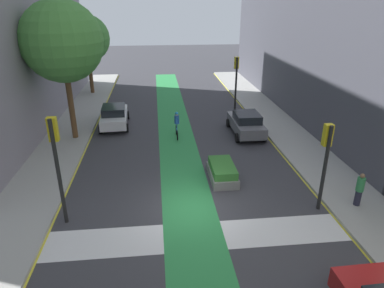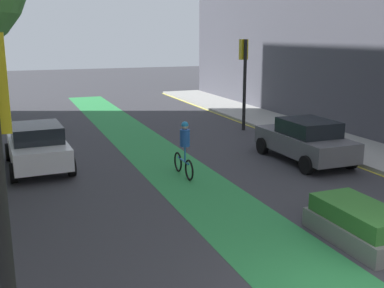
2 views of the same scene
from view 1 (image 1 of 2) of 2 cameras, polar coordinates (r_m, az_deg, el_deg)
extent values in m
plane|color=#38383D|center=(15.65, 0.15, -10.61)|extent=(120.00, 120.00, 0.00)
cube|color=#2D8C47|center=(15.63, -0.52, -10.64)|extent=(2.40, 60.00, 0.01)
cube|color=silver|center=(14.03, 1.07, -15.09)|extent=(12.00, 1.80, 0.01)
cube|color=#9E9E99|center=(16.69, -26.91, -10.79)|extent=(3.00, 60.00, 0.15)
cube|color=yellow|center=(16.24, -21.84, -11.10)|extent=(0.16, 60.00, 0.01)
cube|color=#9E9E99|center=(17.92, 24.98, -8.02)|extent=(3.00, 60.00, 0.15)
cube|color=yellow|center=(17.26, 20.61, -8.76)|extent=(0.16, 60.00, 0.01)
cylinder|color=black|center=(15.68, 21.21, -3.95)|extent=(0.16, 0.16, 3.94)
cube|color=gold|center=(15.27, 21.68, 1.40)|extent=(0.35, 0.28, 0.95)
sphere|color=#3F0A0A|center=(15.28, 21.61, 2.64)|extent=(0.20, 0.20, 0.20)
sphere|color=yellow|center=(15.38, 21.45, 1.59)|extent=(0.20, 0.20, 0.20)
sphere|color=#0C3814|center=(15.49, 21.29, 0.56)|extent=(0.20, 0.20, 0.20)
cylinder|color=black|center=(14.59, -21.34, -4.64)|extent=(0.16, 0.16, 4.57)
cube|color=gold|center=(14.07, -22.19, 2.29)|extent=(0.35, 0.28, 0.95)
sphere|color=#3F0A0A|center=(14.11, -22.23, 3.63)|extent=(0.20, 0.20, 0.20)
sphere|color=yellow|center=(14.20, -22.05, 2.49)|extent=(0.20, 0.20, 0.20)
sphere|color=#0C3814|center=(14.30, -21.87, 1.37)|extent=(0.20, 0.20, 0.20)
cylinder|color=black|center=(29.13, 7.34, 9.91)|extent=(0.16, 0.16, 4.35)
cube|color=gold|center=(29.00, 7.42, 13.27)|extent=(0.35, 0.28, 0.95)
sphere|color=#3F0A0A|center=(29.08, 7.39, 13.90)|extent=(0.20, 0.20, 0.20)
sphere|color=yellow|center=(29.13, 7.36, 13.32)|extent=(0.20, 0.20, 0.20)
sphere|color=#0C3814|center=(29.18, 7.33, 12.74)|extent=(0.20, 0.20, 0.20)
cube|color=silver|center=(25.84, -12.79, 4.36)|extent=(1.99, 4.28, 0.70)
cube|color=black|center=(25.46, -12.94, 5.55)|extent=(1.69, 2.07, 0.55)
cylinder|color=black|center=(27.42, -14.44, 4.51)|extent=(0.25, 0.65, 0.64)
cylinder|color=black|center=(27.29, -10.67, 4.75)|extent=(0.25, 0.65, 0.64)
cylinder|color=black|center=(24.65, -14.99, 2.38)|extent=(0.25, 0.65, 0.64)
cylinder|color=black|center=(24.51, -10.81, 2.64)|extent=(0.25, 0.65, 0.64)
cube|color=slate|center=(23.95, 8.96, 3.18)|extent=(1.80, 4.20, 0.70)
cube|color=black|center=(23.57, 9.18, 4.45)|extent=(1.60, 2.00, 0.55)
cylinder|color=black|center=(25.21, 6.10, 3.50)|extent=(0.22, 0.64, 0.64)
cylinder|color=black|center=(25.64, 10.05, 3.61)|extent=(0.22, 0.64, 0.64)
cylinder|color=black|center=(22.53, 7.62, 1.02)|extent=(0.22, 0.64, 0.64)
cylinder|color=black|center=(23.01, 11.99, 1.18)|extent=(0.22, 0.64, 0.64)
torus|color=black|center=(23.68, -2.63, 2.37)|extent=(0.06, 0.68, 0.68)
torus|color=black|center=(22.71, -2.45, 1.44)|extent=(0.06, 0.68, 0.68)
cylinder|color=#2672BF|center=(23.13, -2.55, 2.33)|extent=(0.06, 0.95, 0.06)
cylinder|color=#2672BF|center=(22.90, -2.53, 2.83)|extent=(0.05, 0.05, 0.50)
cylinder|color=#2659B2|center=(22.72, -2.56, 4.08)|extent=(0.32, 0.32, 0.55)
sphere|color=beige|center=(22.60, -2.57, 5.00)|extent=(0.22, 0.22, 0.22)
sphere|color=#268CCC|center=(22.59, -2.57, 5.10)|extent=(0.23, 0.23, 0.23)
cylinder|color=#262638|center=(17.09, 25.89, -8.06)|extent=(0.28, 0.28, 0.72)
cylinder|color=#338C4C|center=(16.78, 26.29, -6.06)|extent=(0.34, 0.34, 0.64)
sphere|color=#8C6647|center=(16.60, 26.54, -4.77)|extent=(0.21, 0.21, 0.21)
cylinder|color=brown|center=(23.54, -19.50, 6.15)|extent=(0.36, 0.36, 4.46)
sphere|color=#478C3D|center=(22.80, -20.84, 15.68)|extent=(4.93, 4.93, 4.93)
cylinder|color=brown|center=(35.33, -16.54, 11.12)|extent=(0.36, 0.36, 3.66)
sphere|color=#478C3D|center=(34.85, -17.17, 16.48)|extent=(4.31, 4.31, 4.31)
cube|color=slate|center=(17.95, 5.06, -5.15)|extent=(1.30, 2.49, 0.45)
cube|color=#33722D|center=(17.76, 5.11, -3.94)|extent=(1.17, 2.24, 0.40)
camera|label=2|loc=(9.67, -28.48, -5.20)|focal=43.12mm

